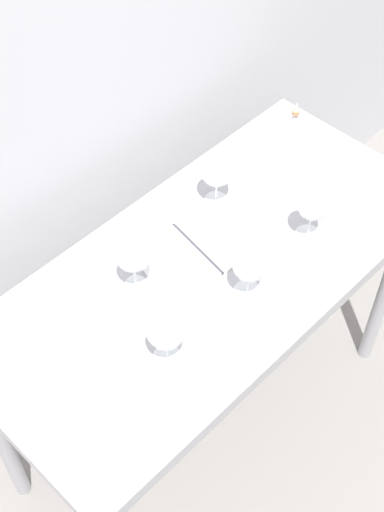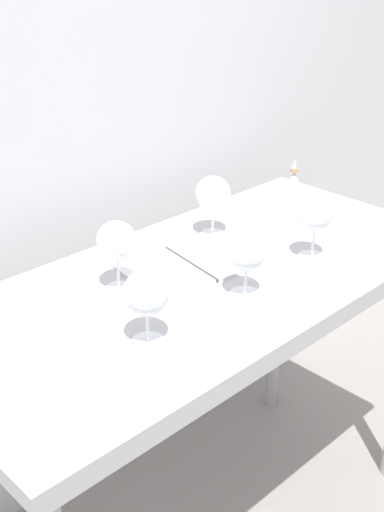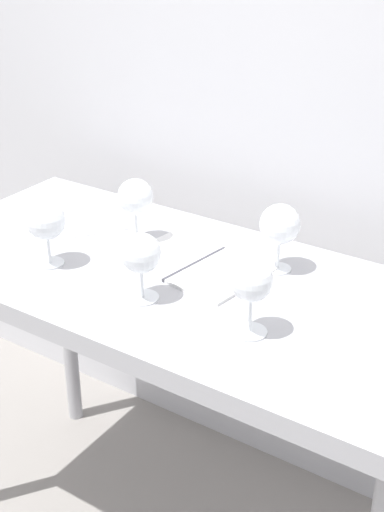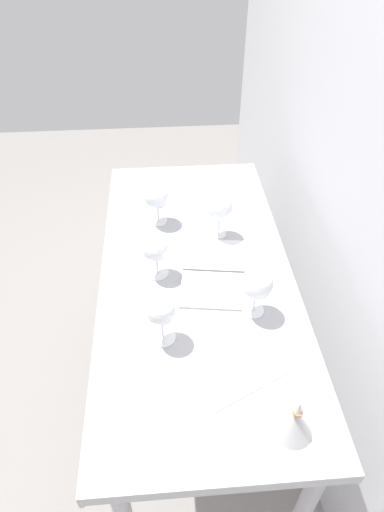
{
  "view_description": "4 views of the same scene",
  "coord_description": "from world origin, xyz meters",
  "px_view_note": "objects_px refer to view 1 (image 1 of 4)",
  "views": [
    {
      "loc": [
        -0.94,
        -0.85,
        2.45
      ],
      "look_at": [
        -0.05,
        0.02,
        0.95
      ],
      "focal_mm": 50.87,
      "sensor_mm": 36.0,
      "label": 1
    },
    {
      "loc": [
        -1.04,
        -1.04,
        1.68
      ],
      "look_at": [
        -0.03,
        0.01,
        0.96
      ],
      "focal_mm": 47.2,
      "sensor_mm": 36.0,
      "label": 2
    },
    {
      "loc": [
        0.88,
        -1.27,
        1.74
      ],
      "look_at": [
        0.03,
        0.02,
        0.95
      ],
      "focal_mm": 51.27,
      "sensor_mm": 36.0,
      "label": 3
    },
    {
      "loc": [
        1.07,
        -0.1,
        1.94
      ],
      "look_at": [
        -0.01,
        -0.02,
        0.96
      ],
      "focal_mm": 30.77,
      "sensor_mm": 36.0,
      "label": 4
    }
  ],
  "objects_px": {
    "wine_glass_far_right": "(217,171)",
    "open_notebook": "(197,249)",
    "wine_glass_far_left": "(133,256)",
    "wine_glass_near_left": "(166,331)",
    "decanter_funnel": "(294,124)",
    "wine_glass_near_right": "(313,206)",
    "tasting_sheet_lower": "(81,329)",
    "wine_glass_near_center": "(249,266)",
    "tasting_sheet_upper": "(281,179)"
  },
  "relations": [
    {
      "from": "wine_glass_far_left",
      "to": "wine_glass_near_left",
      "type": "relative_size",
      "value": 1.04
    },
    {
      "from": "open_notebook",
      "to": "tasting_sheet_lower",
      "type": "bearing_deg",
      "value": -175.44
    },
    {
      "from": "wine_glass_far_right",
      "to": "decanter_funnel",
      "type": "bearing_deg",
      "value": 3.74
    },
    {
      "from": "wine_glass_near_right",
      "to": "open_notebook",
      "type": "bearing_deg",
      "value": 144.18
    },
    {
      "from": "wine_glass_near_right",
      "to": "open_notebook",
      "type": "xyz_separation_m",
      "value": [
        -0.26,
        0.19,
        -0.12
      ]
    },
    {
      "from": "wine_glass_far_left",
      "to": "open_notebook",
      "type": "bearing_deg",
      "value": -9.17
    },
    {
      "from": "tasting_sheet_lower",
      "to": "wine_glass_far_right",
      "type": "bearing_deg",
      "value": 42.11
    },
    {
      "from": "wine_glass_near_left",
      "to": "tasting_sheet_lower",
      "type": "distance_m",
      "value": 0.26
    },
    {
      "from": "wine_glass_near_center",
      "to": "decanter_funnel",
      "type": "xyz_separation_m",
      "value": [
        0.58,
        0.32,
        -0.07
      ]
    },
    {
      "from": "wine_glass_near_left",
      "to": "wine_glass_near_right",
      "type": "distance_m",
      "value": 0.56
    },
    {
      "from": "wine_glass_near_right",
      "to": "wine_glass_near_center",
      "type": "xyz_separation_m",
      "value": [
        -0.28,
        -0.01,
        -0.01
      ]
    },
    {
      "from": "wine_glass_near_right",
      "to": "decanter_funnel",
      "type": "bearing_deg",
      "value": 44.93
    },
    {
      "from": "wine_glass_near_center",
      "to": "tasting_sheet_lower",
      "type": "distance_m",
      "value": 0.46
    },
    {
      "from": "tasting_sheet_upper",
      "to": "decanter_funnel",
      "type": "relative_size",
      "value": 1.93
    },
    {
      "from": "wine_glass_far_right",
      "to": "wine_glass_near_right",
      "type": "distance_m",
      "value": 0.29
    },
    {
      "from": "tasting_sheet_upper",
      "to": "tasting_sheet_lower",
      "type": "xyz_separation_m",
      "value": [
        -0.78,
        0.01,
        0.0
      ]
    },
    {
      "from": "wine_glass_near_center",
      "to": "decanter_funnel",
      "type": "bearing_deg",
      "value": 28.65
    },
    {
      "from": "wine_glass_near_left",
      "to": "open_notebook",
      "type": "relative_size",
      "value": 0.46
    },
    {
      "from": "wine_glass_near_right",
      "to": "open_notebook",
      "type": "height_order",
      "value": "wine_glass_near_right"
    },
    {
      "from": "wine_glass_far_left",
      "to": "tasting_sheet_lower",
      "type": "height_order",
      "value": "wine_glass_far_left"
    },
    {
      "from": "wine_glass_far_right",
      "to": "tasting_sheet_lower",
      "type": "distance_m",
      "value": 0.6
    },
    {
      "from": "wine_glass_far_right",
      "to": "wine_glass_near_right",
      "type": "height_order",
      "value": "wine_glass_far_right"
    },
    {
      "from": "open_notebook",
      "to": "tasting_sheet_upper",
      "type": "height_order",
      "value": "open_notebook"
    },
    {
      "from": "wine_glass_near_left",
      "to": "tasting_sheet_lower",
      "type": "height_order",
      "value": "wine_glass_near_left"
    },
    {
      "from": "decanter_funnel",
      "to": "wine_glass_near_left",
      "type": "bearing_deg",
      "value": -160.45
    },
    {
      "from": "tasting_sheet_upper",
      "to": "tasting_sheet_lower",
      "type": "distance_m",
      "value": 0.78
    },
    {
      "from": "wine_glass_far_right",
      "to": "tasting_sheet_upper",
      "type": "height_order",
      "value": "wine_glass_far_right"
    },
    {
      "from": "wine_glass_near_center",
      "to": "tasting_sheet_upper",
      "type": "height_order",
      "value": "wine_glass_near_center"
    },
    {
      "from": "wine_glass_near_left",
      "to": "wine_glass_far_right",
      "type": "bearing_deg",
      "value": 30.53
    },
    {
      "from": "wine_glass_far_left",
      "to": "wine_glass_far_right",
      "type": "bearing_deg",
      "value": 9.2
    },
    {
      "from": "wine_glass_far_left",
      "to": "wine_glass_near_right",
      "type": "bearing_deg",
      "value": -25.41
    },
    {
      "from": "wine_glass_far_left",
      "to": "decanter_funnel",
      "type": "bearing_deg",
      "value": 6.46
    },
    {
      "from": "wine_glass_far_left",
      "to": "wine_glass_near_left",
      "type": "xyz_separation_m",
      "value": [
        -0.1,
        -0.22,
        -0.01
      ]
    },
    {
      "from": "wine_glass_far_right",
      "to": "wine_glass_near_center",
      "type": "relative_size",
      "value": 1.06
    },
    {
      "from": "open_notebook",
      "to": "wine_glass_near_right",
      "type": "bearing_deg",
      "value": -27.55
    },
    {
      "from": "wine_glass_far_right",
      "to": "wine_glass_far_left",
      "type": "height_order",
      "value": "wine_glass_far_left"
    },
    {
      "from": "wine_glass_far_right",
      "to": "wine_glass_near_center",
      "type": "bearing_deg",
      "value": -123.34
    },
    {
      "from": "wine_glass_far_left",
      "to": "open_notebook",
      "type": "relative_size",
      "value": 0.47
    },
    {
      "from": "wine_glass_near_center",
      "to": "decanter_funnel",
      "type": "distance_m",
      "value": 0.67
    },
    {
      "from": "wine_glass_near_left",
      "to": "tasting_sheet_upper",
      "type": "relative_size",
      "value": 0.67
    },
    {
      "from": "wine_glass_far_right",
      "to": "open_notebook",
      "type": "relative_size",
      "value": 0.47
    },
    {
      "from": "wine_glass_near_right",
      "to": "wine_glass_near_center",
      "type": "relative_size",
      "value": 1.05
    },
    {
      "from": "tasting_sheet_lower",
      "to": "wine_glass_near_center",
      "type": "bearing_deg",
      "value": 5.25
    },
    {
      "from": "wine_glass_far_left",
      "to": "tasting_sheet_lower",
      "type": "distance_m",
      "value": 0.23
    },
    {
      "from": "tasting_sheet_upper",
      "to": "tasting_sheet_lower",
      "type": "height_order",
      "value": "same"
    },
    {
      "from": "open_notebook",
      "to": "decanter_funnel",
      "type": "bearing_deg",
      "value": 20.23
    },
    {
      "from": "open_notebook",
      "to": "wine_glass_far_right",
      "type": "bearing_deg",
      "value": 36.34
    },
    {
      "from": "wine_glass_near_left",
      "to": "decanter_funnel",
      "type": "xyz_separation_m",
      "value": [
        0.87,
        0.31,
        -0.07
      ]
    },
    {
      "from": "tasting_sheet_lower",
      "to": "decanter_funnel",
      "type": "height_order",
      "value": "decanter_funnel"
    },
    {
      "from": "wine_glass_far_right",
      "to": "tasting_sheet_lower",
      "type": "relative_size",
      "value": 0.68
    }
  ]
}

